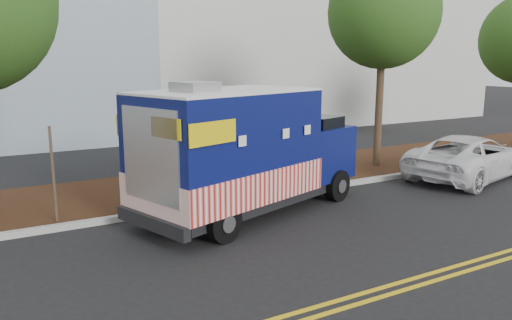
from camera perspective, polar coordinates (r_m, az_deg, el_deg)
ground at (r=12.36m, az=-1.36°, el=-6.87°), size 120.00×120.00×0.00m
curb at (r=13.54m, az=-4.14°, el=-4.92°), size 120.00×0.18×0.15m
mulch_strip at (r=15.40m, az=-7.45°, el=-2.95°), size 120.00×4.00×0.15m
centerline_near at (r=8.95m, az=12.49°, el=-14.54°), size 120.00×0.10×0.01m
centerline_far at (r=8.79m, az=13.60°, el=-15.11°), size 120.00×0.10×0.01m
tree_c at (r=18.08m, az=14.38°, el=15.97°), size 3.79×3.79×7.32m
sign_post at (r=12.46m, az=-22.14°, el=-1.86°), size 0.06×0.06×2.40m
food_truck at (r=12.44m, az=-1.51°, el=0.57°), size 6.83×4.22×3.40m
white_car at (r=17.89m, az=23.20°, el=0.33°), size 5.57×3.50×1.43m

